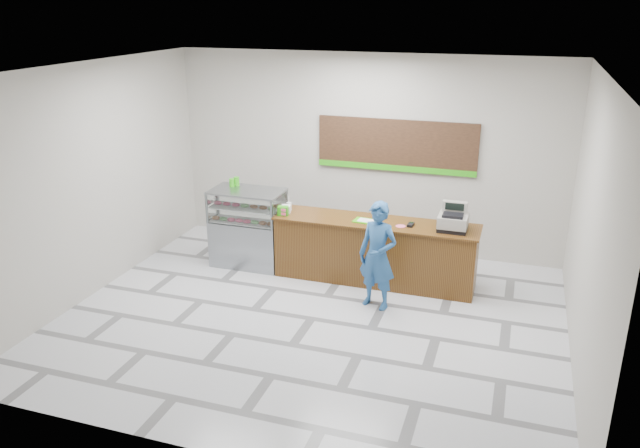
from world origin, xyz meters
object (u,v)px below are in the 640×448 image
(cash_register, at_px, (453,220))
(sales_counter, at_px, (375,251))
(display_case, at_px, (248,227))
(serving_tray, at_px, (365,221))
(customer, at_px, (378,256))

(cash_register, bearing_deg, sales_counter, 179.33)
(display_case, relative_size, cash_register, 2.90)
(sales_counter, relative_size, display_case, 2.45)
(cash_register, bearing_deg, display_case, 179.66)
(cash_register, height_order, serving_tray, cash_register)
(display_case, distance_m, serving_tray, 2.09)
(display_case, height_order, cash_register, cash_register)
(cash_register, xyz_separation_m, serving_tray, (-1.36, -0.06, -0.15))
(display_case, relative_size, customer, 0.82)
(sales_counter, xyz_separation_m, customer, (0.24, -0.86, 0.30))
(customer, bearing_deg, cash_register, 57.47)
(display_case, bearing_deg, cash_register, -0.17)
(sales_counter, relative_size, serving_tray, 8.90)
(sales_counter, xyz_separation_m, serving_tray, (-0.16, -0.07, 0.52))
(sales_counter, distance_m, customer, 0.94)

